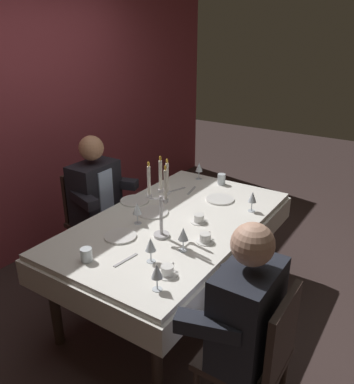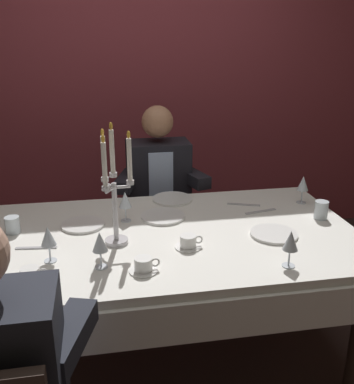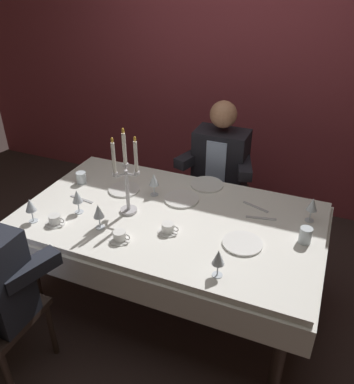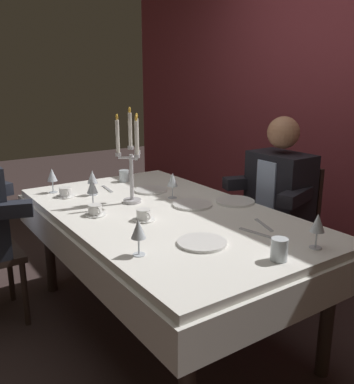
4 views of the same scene
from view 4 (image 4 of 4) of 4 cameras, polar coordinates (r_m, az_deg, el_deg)
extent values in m
plane|color=#392B29|center=(2.76, -1.60, -17.40)|extent=(12.00, 12.00, 0.00)
cube|color=#903640|center=(3.50, 22.24, 11.96)|extent=(6.00, 0.12, 2.70)
cube|color=white|center=(2.44, -1.72, -3.07)|extent=(1.90, 1.10, 0.04)
cube|color=white|center=(2.48, -1.70, -5.48)|extent=(1.94, 1.14, 0.18)
cylinder|color=#31241E|center=(3.12, -16.82, -6.80)|extent=(0.07, 0.07, 0.70)
cylinder|color=#31241E|center=(1.80, 1.38, -24.09)|extent=(0.07, 0.07, 0.70)
cylinder|color=#31241E|center=(3.45, -3.10, -3.99)|extent=(0.07, 0.07, 0.70)
cylinder|color=#31241E|center=(2.32, 19.55, -15.13)|extent=(0.07, 0.07, 0.70)
cylinder|color=silver|center=(2.62, -6.04, -1.19)|extent=(0.11, 0.11, 0.02)
cylinder|color=silver|center=(2.58, -6.13, 2.00)|extent=(0.02, 0.02, 0.28)
cylinder|color=silver|center=(2.54, -6.25, 5.95)|extent=(0.04, 0.04, 0.02)
cylinder|color=white|center=(2.53, -6.32, 8.33)|extent=(0.02, 0.02, 0.19)
ellipsoid|color=yellow|center=(2.52, -6.39, 10.91)|extent=(0.02, 0.02, 0.03)
cylinder|color=silver|center=(2.52, -5.80, 4.49)|extent=(0.08, 0.01, 0.01)
cylinder|color=silver|center=(2.49, -5.40, 4.81)|extent=(0.04, 0.04, 0.02)
cylinder|color=white|center=(2.47, -5.46, 7.25)|extent=(0.02, 0.02, 0.19)
ellipsoid|color=yellow|center=(2.46, -5.53, 9.88)|extent=(0.02, 0.02, 0.03)
cylinder|color=silver|center=(2.59, -5.77, 4.77)|extent=(0.05, 0.07, 0.01)
cylinder|color=silver|center=(2.61, -5.35, 5.34)|extent=(0.04, 0.04, 0.02)
cylinder|color=white|center=(2.60, -5.41, 7.66)|extent=(0.02, 0.02, 0.19)
ellipsoid|color=yellow|center=(2.58, -5.48, 10.16)|extent=(0.02, 0.02, 0.03)
cylinder|color=silver|center=(2.56, -7.05, 4.60)|extent=(0.05, 0.07, 0.01)
cylinder|color=silver|center=(2.56, -7.91, 5.02)|extent=(0.04, 0.04, 0.02)
cylinder|color=white|center=(2.54, -8.00, 7.39)|extent=(0.02, 0.02, 0.19)
ellipsoid|color=yellow|center=(2.53, -8.09, 9.95)|extent=(0.02, 0.02, 0.03)
cylinder|color=white|center=(2.63, 7.82, -1.25)|extent=(0.24, 0.24, 0.01)
cylinder|color=white|center=(1.98, 3.38, -6.78)|extent=(0.23, 0.23, 0.01)
cylinder|color=white|center=(2.54, 2.11, -1.69)|extent=(0.24, 0.24, 0.01)
cylinder|color=white|center=(2.86, -3.55, 0.26)|extent=(0.22, 0.22, 0.01)
cylinder|color=silver|center=(2.94, -16.28, -0.02)|extent=(0.06, 0.06, 0.00)
cylinder|color=silver|center=(2.93, -16.33, 0.72)|extent=(0.01, 0.01, 0.07)
cone|color=silver|center=(2.92, -16.45, 2.24)|extent=(0.07, 0.07, 0.08)
cylinder|color=#E0D172|center=(2.92, -16.41, 1.78)|extent=(0.04, 0.04, 0.03)
cylinder|color=silver|center=(2.60, -11.18, -1.75)|extent=(0.06, 0.06, 0.00)
cylinder|color=silver|center=(2.58, -11.23, -0.91)|extent=(0.01, 0.01, 0.07)
cone|color=silver|center=(2.56, -11.32, 0.81)|extent=(0.07, 0.07, 0.08)
cylinder|color=#E0D172|center=(2.57, -11.29, 0.28)|extent=(0.04, 0.04, 0.03)
cylinder|color=silver|center=(2.70, -0.61, -0.79)|extent=(0.06, 0.06, 0.00)
cylinder|color=silver|center=(2.69, -0.61, 0.02)|extent=(0.01, 0.01, 0.07)
cone|color=silver|center=(2.67, -0.62, 1.68)|extent=(0.07, 0.07, 0.08)
cylinder|color=silver|center=(1.87, -5.12, -8.36)|extent=(0.06, 0.06, 0.00)
cylinder|color=silver|center=(1.86, -5.15, -7.25)|extent=(0.01, 0.01, 0.07)
cone|color=silver|center=(1.83, -5.21, -4.94)|extent=(0.07, 0.07, 0.08)
cylinder|color=silver|center=(2.82, -11.19, -0.34)|extent=(0.06, 0.06, 0.00)
cylinder|color=silver|center=(2.81, -11.23, 0.43)|extent=(0.01, 0.01, 0.07)
cone|color=silver|center=(2.79, -11.31, 2.02)|extent=(0.07, 0.07, 0.08)
cylinder|color=silver|center=(2.04, 18.10, -7.10)|extent=(0.06, 0.06, 0.00)
cylinder|color=silver|center=(2.02, 18.19, -6.06)|extent=(0.01, 0.01, 0.07)
cone|color=silver|center=(2.00, 18.38, -3.92)|extent=(0.07, 0.07, 0.08)
cylinder|color=silver|center=(1.85, 13.57, -7.52)|extent=(0.07, 0.07, 0.10)
cylinder|color=silver|center=(3.13, -7.12, 2.17)|extent=(0.07, 0.07, 0.08)
cylinder|color=white|center=(2.82, -14.74, -0.54)|extent=(0.12, 0.12, 0.01)
cylinder|color=white|center=(2.81, -14.78, 0.05)|extent=(0.08, 0.08, 0.05)
torus|color=white|center=(2.77, -14.43, -0.12)|extent=(0.04, 0.01, 0.04)
cylinder|color=white|center=(2.30, -4.50, -3.70)|extent=(0.12, 0.12, 0.01)
cylinder|color=white|center=(2.29, -4.51, -2.98)|extent=(0.08, 0.08, 0.05)
torus|color=white|center=(2.25, -3.88, -3.25)|extent=(0.04, 0.01, 0.04)
cylinder|color=white|center=(2.42, -10.91, -2.98)|extent=(0.12, 0.12, 0.01)
cylinder|color=white|center=(2.41, -10.95, -2.30)|extent=(0.08, 0.08, 0.05)
torus|color=white|center=(2.36, -10.47, -2.54)|extent=(0.04, 0.01, 0.04)
cube|color=#B7B7BC|center=(2.14, 10.53, -5.41)|extent=(0.19, 0.06, 0.01)
cube|color=#B7B7BC|center=(2.94, -9.34, 0.42)|extent=(0.19, 0.04, 0.01)
cube|color=#B7B7BC|center=(2.26, 11.56, -4.33)|extent=(0.18, 0.08, 0.01)
cylinder|color=#31241E|center=(2.81, -19.73, -12.73)|extent=(0.04, 0.04, 0.42)
cylinder|color=#31241E|center=(3.13, -21.48, -9.94)|extent=(0.04, 0.04, 0.42)
cube|color=#9296AF|center=(2.77, -22.63, -1.19)|extent=(0.16, 0.01, 0.40)
cube|color=#20232C|center=(2.55, -22.36, -2.28)|extent=(0.19, 0.34, 0.08)
cylinder|color=#31241E|center=(3.12, 8.25, -9.09)|extent=(0.04, 0.04, 0.42)
cylinder|color=#31241E|center=(2.89, 13.15, -11.41)|extent=(0.04, 0.04, 0.42)
cylinder|color=#31241E|center=(3.35, 12.84, -7.51)|extent=(0.04, 0.04, 0.42)
cylinder|color=#31241E|center=(3.14, 17.68, -9.48)|extent=(0.04, 0.04, 0.42)
cube|color=#31241E|center=(3.03, 13.25, -5.36)|extent=(0.42, 0.42, 0.04)
cube|color=#31241E|center=(3.10, 15.91, -0.43)|extent=(0.38, 0.04, 0.44)
cube|color=black|center=(2.94, 13.59, -0.08)|extent=(0.42, 0.26, 0.54)
cube|color=#B3C8F0|center=(2.84, 11.79, 0.09)|extent=(0.16, 0.01, 0.40)
sphere|color=tan|center=(2.86, 14.10, 7.75)|extent=(0.21, 0.21, 0.21)
cube|color=black|center=(3.01, 9.27, 1.30)|extent=(0.19, 0.34, 0.08)
cube|color=black|center=(2.72, 15.63, -0.61)|extent=(0.19, 0.34, 0.08)
camera|label=1|loc=(4.19, -39.69, 19.94)|focal=36.93mm
camera|label=2|loc=(2.39, -54.51, 13.54)|focal=41.54mm
camera|label=3|loc=(1.45, -74.59, 32.22)|focal=37.04mm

